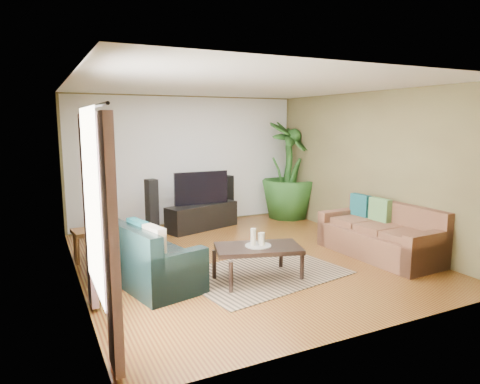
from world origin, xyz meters
TOP-DOWN VIEW (x-y plane):
  - floor at (0.00, 0.00)m, footprint 5.50×5.50m
  - ceiling at (0.00, 0.00)m, footprint 5.50×5.50m
  - wall_back at (0.00, 2.75)m, footprint 5.00×0.00m
  - wall_front at (0.00, -2.75)m, footprint 5.00×0.00m
  - wall_left at (-2.50, 0.00)m, footprint 0.00×5.50m
  - wall_right at (2.50, 0.00)m, footprint 0.00×5.50m
  - backwall_panel at (0.00, 2.74)m, footprint 4.90×0.00m
  - window_pane at (-2.48, -1.60)m, footprint 0.00×1.80m
  - curtain_near at (-2.43, -2.35)m, footprint 0.08×0.35m
  - curtain_far at (-2.43, -0.85)m, footprint 0.08×0.35m
  - curtain_rod at (-2.43, -1.60)m, footprint 0.03×1.90m
  - sofa_left at (-1.66, -0.23)m, footprint 1.24×2.04m
  - sofa_right at (2.02, -0.82)m, footprint 1.01×2.05m
  - area_rug at (-0.08, -0.73)m, footprint 2.48×1.95m
  - coffee_table at (-0.26, -0.90)m, footprint 1.29×0.93m
  - candle_tray at (-0.26, -0.90)m, footprint 0.36×0.36m
  - candle_tall at (-0.32, -0.87)m, footprint 0.07×0.07m
  - candle_mid at (-0.22, -0.94)m, footprint 0.07×0.07m
  - candle_short at (-0.19, -0.84)m, footprint 0.07×0.07m
  - tv_stand at (0.07, 2.11)m, footprint 1.60×0.90m
  - television at (0.07, 2.13)m, footprint 1.13×0.06m
  - speaker_left at (-0.96, 2.10)m, footprint 0.23×0.25m
  - speaker_right at (0.82, 2.50)m, footprint 0.23×0.25m
  - potted_plant at (2.22, 2.25)m, footprint 1.69×1.69m
  - plant_pot at (2.22, 2.25)m, footprint 0.40×0.40m
  - pedestal at (-1.81, 2.25)m, footprint 0.42×0.42m
  - vase at (-1.81, 2.25)m, footprint 0.30×0.30m
  - side_table at (-2.25, 1.04)m, footprint 0.52×0.52m

SIDE VIEW (x-z plane):
  - floor at x=0.00m, z-range 0.00..0.00m
  - area_rug at x=-0.08m, z-range 0.00..0.01m
  - plant_pot at x=2.22m, z-range 0.00..0.31m
  - pedestal at x=-1.81m, z-range 0.00..0.33m
  - coffee_table at x=-0.26m, z-range 0.00..0.48m
  - side_table at x=-2.25m, z-range 0.00..0.49m
  - tv_stand at x=0.07m, z-range 0.00..0.51m
  - sofa_left at x=-1.66m, z-range 0.00..0.85m
  - sofa_right at x=2.02m, z-range 0.00..0.85m
  - candle_tray at x=-0.26m, z-range 0.48..0.49m
  - vase at x=-1.81m, z-range 0.27..0.70m
  - speaker_right at x=0.82m, z-range 0.00..1.01m
  - speaker_left at x=-0.96m, z-range 0.00..1.08m
  - candle_short at x=-0.19m, z-range 0.49..0.64m
  - candle_mid at x=-0.22m, z-range 0.49..0.67m
  - candle_tall at x=-0.32m, z-range 0.49..0.72m
  - television at x=0.07m, z-range 0.51..1.18m
  - potted_plant at x=2.22m, z-range 0.00..2.16m
  - curtain_near at x=-2.43m, z-range 0.05..2.25m
  - curtain_far at x=-2.43m, z-range 0.05..2.25m
  - wall_left at x=-2.50m, z-range -1.40..4.10m
  - wall_right at x=2.50m, z-range -1.40..4.10m
  - wall_back at x=0.00m, z-range -1.15..3.85m
  - wall_front at x=0.00m, z-range -1.15..3.85m
  - backwall_panel at x=0.00m, z-range -1.10..3.80m
  - window_pane at x=-2.48m, z-range 0.50..2.30m
  - curtain_rod at x=-2.43m, z-range 2.28..2.31m
  - ceiling at x=0.00m, z-range 2.70..2.70m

